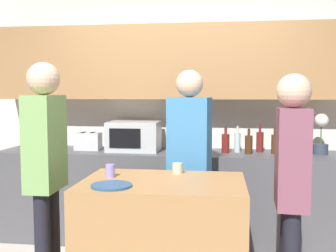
# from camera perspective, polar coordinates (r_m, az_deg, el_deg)

# --- Properties ---
(back_wall) EXTENTS (6.40, 0.40, 2.70)m
(back_wall) POSITION_cam_1_polar(r_m,az_deg,el_deg) (4.20, 1.37, 5.15)
(back_wall) COLOR silver
(back_wall) RESTS_ON ground_plane
(back_counter) EXTENTS (3.60, 0.62, 0.92)m
(back_counter) POSITION_cam_1_polar(r_m,az_deg,el_deg) (4.07, 0.92, -10.18)
(back_counter) COLOR #4C4C51
(back_counter) RESTS_ON ground_plane
(kitchen_island) EXTENTS (1.10, 0.74, 0.92)m
(kitchen_island) POSITION_cam_1_polar(r_m,az_deg,el_deg) (2.81, -0.70, -17.15)
(kitchen_island) COLOR #B27F4C
(kitchen_island) RESTS_ON ground_plane
(microwave) EXTENTS (0.52, 0.39, 0.30)m
(microwave) POSITION_cam_1_polar(r_m,az_deg,el_deg) (4.04, -4.95, -1.48)
(microwave) COLOR #B7BABC
(microwave) RESTS_ON back_counter
(toaster) EXTENTS (0.26, 0.16, 0.18)m
(toaster) POSITION_cam_1_polar(r_m,az_deg,el_deg) (4.18, -11.52, -2.17)
(toaster) COLOR silver
(toaster) RESTS_ON back_counter
(potted_plant) EXTENTS (0.14, 0.14, 0.40)m
(potted_plant) POSITION_cam_1_polar(r_m,az_deg,el_deg) (4.06, 21.32, -1.09)
(potted_plant) COLOR #333D4C
(potted_plant) RESTS_ON back_counter
(bottle_0) EXTENTS (0.08, 0.08, 0.26)m
(bottle_0) POSITION_cam_1_polar(r_m,az_deg,el_deg) (3.93, 8.35, -2.45)
(bottle_0) COLOR maroon
(bottle_0) RESTS_ON back_counter
(bottle_1) EXTENTS (0.06, 0.06, 0.27)m
(bottle_1) POSITION_cam_1_polar(r_m,az_deg,el_deg) (3.99, 10.04, -2.31)
(bottle_1) COLOR silver
(bottle_1) RESTS_ON back_counter
(bottle_2) EXTENTS (0.08, 0.08, 0.25)m
(bottle_2) POSITION_cam_1_polar(r_m,az_deg,el_deg) (3.90, 11.63, -2.60)
(bottle_2) COLOR #472814
(bottle_2) RESTS_ON back_counter
(bottle_3) EXTENTS (0.07, 0.07, 0.28)m
(bottle_3) POSITION_cam_1_polar(r_m,az_deg,el_deg) (4.05, 13.19, -2.19)
(bottle_3) COLOR maroon
(bottle_3) RESTS_ON back_counter
(bottle_4) EXTENTS (0.06, 0.06, 0.26)m
(bottle_4) POSITION_cam_1_polar(r_m,az_deg,el_deg) (3.97, 15.19, -2.49)
(bottle_4) COLOR #472814
(bottle_4) RESTS_ON back_counter
(bottle_5) EXTENTS (0.07, 0.07, 0.29)m
(bottle_5) POSITION_cam_1_polar(r_m,az_deg,el_deg) (3.99, 16.69, -2.29)
(bottle_5) COLOR silver
(bottle_5) RESTS_ON back_counter
(bottle_6) EXTENTS (0.06, 0.06, 0.30)m
(bottle_6) POSITION_cam_1_polar(r_m,az_deg,el_deg) (4.04, 18.56, -2.23)
(bottle_6) COLOR maroon
(bottle_6) RESTS_ON back_counter
(plate_on_island) EXTENTS (0.26, 0.26, 0.01)m
(plate_on_island) POSITION_cam_1_polar(r_m,az_deg,el_deg) (2.53, -8.19, -8.55)
(plate_on_island) COLOR #2D5684
(plate_on_island) RESTS_ON kitchen_island
(cup_0) EXTENTS (0.07, 0.07, 0.09)m
(cup_0) POSITION_cam_1_polar(r_m,az_deg,el_deg) (2.80, -8.39, -6.45)
(cup_0) COLOR #9587E4
(cup_0) RESTS_ON kitchen_island
(cup_1) EXTENTS (0.08, 0.08, 0.08)m
(cup_1) POSITION_cam_1_polar(r_m,az_deg,el_deg) (2.90, 1.39, -6.15)
(cup_1) COLOR beige
(cup_1) RESTS_ON kitchen_island
(person_left) EXTENTS (0.21, 0.35, 1.63)m
(person_left) POSITION_cam_1_polar(r_m,az_deg,el_deg) (2.62, 17.48, -7.37)
(person_left) COLOR black
(person_left) RESTS_ON ground_plane
(person_center) EXTENTS (0.37, 0.25, 1.70)m
(person_center) POSITION_cam_1_polar(r_m,az_deg,el_deg) (3.26, 3.09, -3.96)
(person_center) COLOR black
(person_center) RESTS_ON ground_plane
(person_right) EXTENTS (0.23, 0.34, 1.72)m
(person_right) POSITION_cam_1_polar(r_m,az_deg,el_deg) (2.88, -17.34, -5.00)
(person_right) COLOR black
(person_right) RESTS_ON ground_plane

